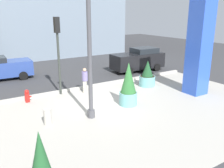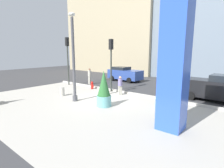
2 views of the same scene
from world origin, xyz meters
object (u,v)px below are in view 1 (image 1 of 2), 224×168
(potted_plant_mid_plaza, at_px, (147,76))
(art_pillar_blue, at_px, (199,44))
(potted_plant_near_left, at_px, (128,86))
(pedestrian_by_curb, at_px, (85,79))
(car_curb_east, at_px, (1,68))
(traffic_light_corner, at_px, (58,44))
(car_far_lane, at_px, (138,60))
(fire_hydrant, at_px, (27,96))
(lamp_post, at_px, (90,56))
(concrete_bollard, at_px, (48,117))

(potted_plant_mid_plaza, bearing_deg, art_pillar_blue, -61.66)
(potted_plant_near_left, distance_m, pedestrian_by_curb, 3.37)
(car_curb_east, bearing_deg, art_pillar_blue, -46.07)
(art_pillar_blue, xyz_separation_m, traffic_light_corner, (-7.19, 4.37, 0.06))
(car_curb_east, distance_m, pedestrian_by_curb, 7.33)
(traffic_light_corner, xyz_separation_m, car_far_lane, (8.00, 2.37, -2.15))
(art_pillar_blue, relative_size, car_far_lane, 1.32)
(fire_hydrant, bearing_deg, pedestrian_by_curb, -3.42)
(fire_hydrant, bearing_deg, car_far_lane, 14.98)
(car_curb_east, bearing_deg, car_far_lane, -17.48)
(potted_plant_mid_plaza, xyz_separation_m, pedestrian_by_curb, (-4.25, 1.00, 0.13))
(lamp_post, distance_m, potted_plant_mid_plaza, 6.68)
(art_pillar_blue, relative_size, potted_plant_mid_plaza, 3.45)
(art_pillar_blue, xyz_separation_m, potted_plant_near_left, (-4.74, 0.62, -1.97))
(potted_plant_near_left, distance_m, car_far_lane, 8.26)
(art_pillar_blue, bearing_deg, traffic_light_corner, 148.72)
(concrete_bollard, height_order, traffic_light_corner, traffic_light_corner)
(art_pillar_blue, distance_m, car_curb_east, 14.11)
(concrete_bollard, distance_m, car_curb_east, 9.48)
(potted_plant_near_left, bearing_deg, art_pillar_blue, -7.48)
(fire_hydrant, bearing_deg, art_pillar_blue, -23.44)
(potted_plant_near_left, bearing_deg, fire_hydrant, 143.20)
(fire_hydrant, distance_m, traffic_light_corner, 3.49)
(potted_plant_near_left, height_order, traffic_light_corner, traffic_light_corner)
(lamp_post, xyz_separation_m, fire_hydrant, (-2.07, 3.80, -2.65))
(potted_plant_mid_plaza, xyz_separation_m, traffic_light_corner, (-5.67, 1.55, 2.39))
(concrete_bollard, bearing_deg, art_pillar_blue, -3.58)
(potted_plant_mid_plaza, bearing_deg, potted_plant_near_left, -145.71)
(fire_hydrant, bearing_deg, potted_plant_mid_plaza, -8.87)
(potted_plant_mid_plaza, height_order, traffic_light_corner, traffic_light_corner)
(lamp_post, bearing_deg, pedestrian_by_curb, 67.76)
(car_far_lane, distance_m, car_curb_east, 10.98)
(lamp_post, height_order, art_pillar_blue, lamp_post)
(potted_plant_mid_plaza, distance_m, fire_hydrant, 7.89)
(art_pillar_blue, xyz_separation_m, concrete_bollard, (-9.27, 0.58, -2.70))
(art_pillar_blue, bearing_deg, concrete_bollard, 176.42)
(art_pillar_blue, distance_m, potted_plant_near_left, 5.17)
(art_pillar_blue, xyz_separation_m, fire_hydrant, (-9.31, 4.04, -2.70))
(potted_plant_near_left, relative_size, pedestrian_by_curb, 1.50)
(lamp_post, relative_size, art_pillar_blue, 1.01)
(lamp_post, relative_size, traffic_light_corner, 1.33)
(art_pillar_blue, relative_size, fire_hydrant, 8.19)
(fire_hydrant, distance_m, car_far_lane, 10.48)
(concrete_bollard, distance_m, traffic_light_corner, 5.13)
(traffic_light_corner, height_order, car_curb_east, traffic_light_corner)
(potted_plant_mid_plaza, relative_size, pedestrian_by_curb, 1.12)
(potted_plant_mid_plaza, distance_m, pedestrian_by_curb, 4.37)
(traffic_light_corner, bearing_deg, concrete_bollard, -118.76)
(lamp_post, height_order, car_curb_east, lamp_post)
(potted_plant_mid_plaza, xyz_separation_m, car_curb_east, (-8.15, 7.22, 0.14))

